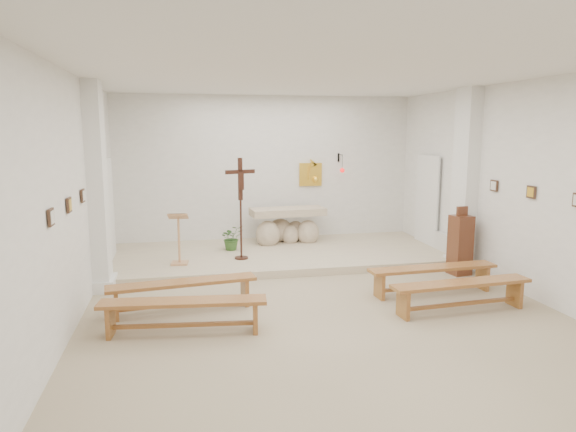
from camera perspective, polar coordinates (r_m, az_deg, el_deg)
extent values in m
cube|color=tan|center=(7.74, 4.07, -10.91)|extent=(7.00, 10.00, 0.00)
cube|color=white|center=(7.18, -23.62, 1.14)|extent=(0.02, 10.00, 3.50)
cube|color=white|center=(8.93, 26.30, 2.44)|extent=(0.02, 10.00, 3.50)
cube|color=white|center=(12.16, -2.33, 5.03)|extent=(7.00, 0.02, 3.50)
cube|color=silver|center=(7.30, 4.40, 15.73)|extent=(7.00, 10.00, 0.02)
cube|color=tan|center=(10.97, -0.97, -4.32)|extent=(6.98, 3.00, 0.15)
cube|color=white|center=(9.11, -20.39, 2.95)|extent=(0.26, 0.55, 3.50)
cube|color=white|center=(10.50, 19.06, 3.81)|extent=(0.26, 0.55, 3.50)
cube|color=yellow|center=(12.36, 2.52, 4.63)|extent=(0.55, 0.04, 0.55)
cube|color=black|center=(12.53, 5.64, 6.50)|extent=(0.04, 0.02, 0.20)
cylinder|color=black|center=(12.39, 5.86, 6.78)|extent=(0.02, 0.30, 0.02)
cylinder|color=black|center=(12.25, 6.06, 5.95)|extent=(0.01, 0.01, 0.34)
sphere|color=red|center=(12.27, 6.04, 5.07)|extent=(0.11, 0.11, 0.11)
cube|color=#40291C|center=(6.41, -24.84, -0.13)|extent=(0.03, 0.20, 0.20)
cube|color=#40291C|center=(7.37, -23.15, 1.14)|extent=(0.03, 0.20, 0.20)
cube|color=#40291C|center=(8.35, -21.85, 2.11)|extent=(0.03, 0.20, 0.20)
cube|color=#40291C|center=(9.08, 25.41, 2.41)|extent=(0.03, 0.20, 0.20)
cube|color=#40291C|center=(9.89, 21.92, 3.15)|extent=(0.03, 0.20, 0.20)
cube|color=silver|center=(10.06, -19.68, -5.02)|extent=(0.10, 0.85, 0.52)
cube|color=silver|center=(11.36, 17.12, -3.26)|extent=(0.10, 0.85, 0.52)
ellipsoid|color=beige|center=(11.54, -2.25, -2.07)|extent=(0.55, 0.47, 0.62)
ellipsoid|color=beige|center=(11.83, 2.24, -1.87)|extent=(0.51, 0.43, 0.58)
ellipsoid|color=beige|center=(11.91, -0.88, -1.62)|extent=(0.58, 0.50, 0.55)
ellipsoid|color=beige|center=(11.99, 0.84, -1.77)|extent=(0.47, 0.40, 0.51)
ellipsoid|color=beige|center=(11.78, 0.24, -2.14)|extent=(0.40, 0.34, 0.47)
cube|color=beige|center=(11.71, -0.03, 0.49)|extent=(1.73, 0.77, 0.16)
cube|color=tan|center=(10.15, -11.94, -5.13)|extent=(0.34, 0.34, 0.04)
cylinder|color=tan|center=(10.05, -12.02, -2.78)|extent=(0.04, 0.04, 0.89)
cube|color=tan|center=(9.94, -12.13, -0.04)|extent=(0.40, 0.31, 0.14)
cube|color=silver|center=(9.90, -12.16, 0.18)|extent=(0.34, 0.25, 0.11)
cylinder|color=#391C12|center=(10.38, -5.19, -4.65)|extent=(0.27, 0.27, 0.03)
cylinder|color=#391C12|center=(10.25, -5.24, -1.44)|extent=(0.04, 0.04, 1.22)
cube|color=#391C12|center=(10.11, -5.33, 4.11)|extent=(0.09, 0.07, 0.83)
cube|color=#391C12|center=(10.09, -5.34, 4.92)|extent=(0.60, 0.22, 0.08)
cube|color=#391C12|center=(10.08, -5.25, 3.90)|extent=(0.12, 0.07, 0.35)
imported|color=#335D25|center=(11.10, -6.27, -2.40)|extent=(0.58, 0.53, 0.54)
cube|color=#562D18|center=(10.19, 18.59, -3.08)|extent=(0.39, 0.39, 1.13)
cube|color=#562D18|center=(10.08, 18.78, 0.50)|extent=(0.23, 0.08, 0.18)
cube|color=#A06B2E|center=(7.89, -11.63, -7.28)|extent=(2.24, 0.63, 0.05)
cube|color=#A06B2E|center=(7.91, -18.54, -9.32)|extent=(0.10, 0.33, 0.42)
cube|color=#A06B2E|center=(8.13, -4.82, -8.32)|extent=(0.10, 0.33, 0.42)
cube|color=#A06B2E|center=(7.99, -11.55, -9.49)|extent=(1.85, 0.30, 0.05)
cube|color=#A06B2E|center=(8.88, 15.81, -5.57)|extent=(2.23, 0.45, 0.05)
cube|color=#A06B2E|center=(8.51, 10.12, -7.63)|extent=(0.07, 0.32, 0.42)
cube|color=#A06B2E|center=(9.44, 20.79, -6.38)|extent=(0.07, 0.32, 0.42)
cube|color=#A06B2E|center=(8.96, 15.72, -7.56)|extent=(1.86, 0.15, 0.05)
cube|color=#A06B2E|center=(7.05, -11.57, -9.34)|extent=(2.24, 0.61, 0.05)
cube|color=#A06B2E|center=(7.29, -19.13, -10.96)|extent=(0.10, 0.33, 0.42)
cube|color=#A06B2E|center=(7.08, -3.66, -11.05)|extent=(0.10, 0.33, 0.42)
cube|color=#A06B2E|center=(7.16, -11.49, -11.78)|extent=(1.85, 0.28, 0.05)
cube|color=#A06B2E|center=(8.13, 18.72, -7.10)|extent=(2.23, 0.49, 0.05)
cube|color=#A06B2E|center=(7.72, 12.67, -9.51)|extent=(0.08, 0.33, 0.42)
cube|color=#A06B2E|center=(8.76, 23.87, -7.81)|extent=(0.08, 0.33, 0.42)
cube|color=#A06B2E|center=(8.23, 18.60, -9.25)|extent=(1.86, 0.18, 0.05)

